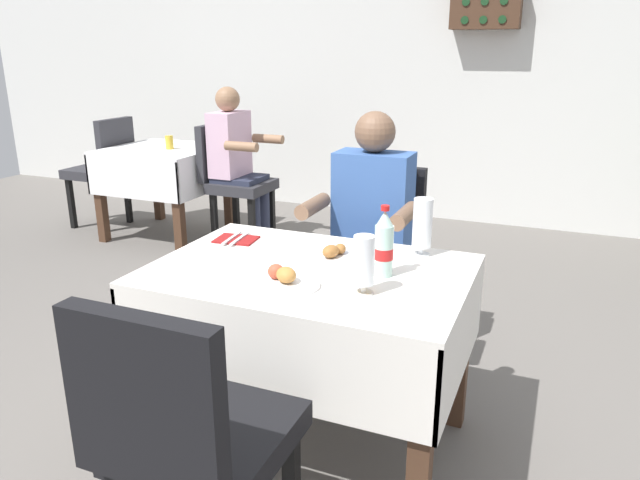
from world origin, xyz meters
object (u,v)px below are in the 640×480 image
object	(u,v)px
beer_glass_middle	(422,227)
seated_diner_far	(369,229)
plate_far_diner	(332,254)
background_dining_table	(165,170)
background_chair_right	(232,177)
background_table_tumbler	(169,142)
plate_near_camera	(285,280)
main_dining_table	(310,311)
beer_glass_left	(364,262)
chair_far_diner_seat	(374,253)
cola_bottle_primary	(384,245)
napkin_cutlery_set	(236,239)
chair_near_camera_side	(189,436)
wall_bottle_rack	(486,2)
background_patron	(237,158)
background_chair_left	(104,166)

from	to	relation	value
beer_glass_middle	seated_diner_far	bearing A→B (deg)	131.53
plate_far_diner	background_dining_table	world-z (taller)	plate_far_diner
background_chair_right	background_table_tumbler	world-z (taller)	background_chair_right
plate_near_camera	background_chair_right	distance (m)	2.84
main_dining_table	background_table_tumbler	bearing A→B (deg)	135.79
beer_glass_middle	main_dining_table	bearing A→B (deg)	-138.77
beer_glass_left	chair_far_diner_seat	bearing A→B (deg)	105.35
main_dining_table	chair_far_diner_seat	distance (m)	0.80
plate_far_diner	beer_glass_left	world-z (taller)	beer_glass_left
plate_near_camera	background_table_tumbler	world-z (taller)	background_table_tumbler
seated_diner_far	cola_bottle_primary	bearing A→B (deg)	-67.86
beer_glass_middle	background_chair_right	bearing A→B (deg)	136.82
napkin_cutlery_set	background_dining_table	bearing A→B (deg)	133.25
plate_near_camera	background_dining_table	distance (m)	3.25
seated_diner_far	napkin_cutlery_set	bearing A→B (deg)	-130.75
chair_near_camera_side	napkin_cutlery_set	size ratio (longest dim) A/B	4.99
beer_glass_middle	chair_far_diner_seat	bearing A→B (deg)	125.11
cola_bottle_primary	wall_bottle_rack	xyz separation A→B (m)	(-0.19, 3.43, 1.04)
napkin_cutlery_set	chair_far_diner_seat	bearing A→B (deg)	55.12
background_dining_table	wall_bottle_rack	distance (m)	3.01
cola_bottle_primary	napkin_cutlery_set	size ratio (longest dim) A/B	1.34
napkin_cutlery_set	background_table_tumbler	size ratio (longest dim) A/B	1.77
seated_diner_far	napkin_cutlery_set	xyz separation A→B (m)	(-0.43, -0.50, 0.04)
chair_far_diner_seat	background_chair_right	size ratio (longest dim) A/B	1.00
wall_bottle_rack	background_patron	bearing A→B (deg)	-141.43
background_table_tumbler	background_chair_right	bearing A→B (deg)	3.39
napkin_cutlery_set	background_dining_table	size ratio (longest dim) A/B	0.22
beer_glass_middle	background_patron	world-z (taller)	background_patron
main_dining_table	plate_far_diner	xyz separation A→B (m)	(0.04, 0.14, 0.19)
cola_bottle_primary	wall_bottle_rack	world-z (taller)	wall_bottle_rack
beer_glass_left	napkin_cutlery_set	xyz separation A→B (m)	(-0.69, 0.34, -0.11)
background_dining_table	plate_near_camera	bearing A→B (deg)	-45.99
main_dining_table	background_table_tumbler	xyz separation A→B (m)	(-2.17, 2.11, 0.23)
beer_glass_left	cola_bottle_primary	world-z (taller)	cola_bottle_primary
main_dining_table	napkin_cutlery_set	distance (m)	0.50
cola_bottle_primary	napkin_cutlery_set	distance (m)	0.72
main_dining_table	beer_glass_left	distance (m)	0.42
background_chair_left	wall_bottle_rack	distance (m)	3.54
chair_near_camera_side	plate_far_diner	distance (m)	0.96
plate_far_diner	wall_bottle_rack	xyz separation A→B (m)	(0.05, 3.33, 1.13)
plate_near_camera	plate_far_diner	distance (m)	0.33
chair_near_camera_side	seated_diner_far	xyz separation A→B (m)	(0.01, 1.49, 0.16)
beer_glass_left	cola_bottle_primary	bearing A→B (deg)	86.28
chair_near_camera_side	main_dining_table	bearing A→B (deg)	90.00
plate_far_diner	background_patron	world-z (taller)	background_patron
chair_far_diner_seat	napkin_cutlery_set	world-z (taller)	chair_far_diner_seat
napkin_cutlery_set	background_patron	world-z (taller)	background_patron
seated_diner_far	beer_glass_left	world-z (taller)	seated_diner_far
background_chair_left	background_table_tumbler	bearing A→B (deg)	-2.54
plate_far_diner	wall_bottle_rack	world-z (taller)	wall_bottle_rack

